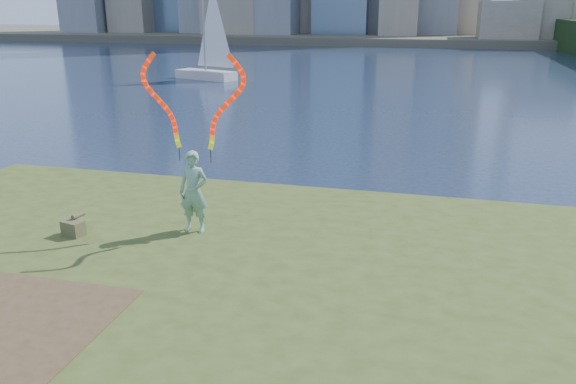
# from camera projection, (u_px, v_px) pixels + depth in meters

# --- Properties ---
(ground) EXTENTS (320.00, 320.00, 0.00)m
(ground) POSITION_uv_depth(u_px,v_px,m) (213.00, 291.00, 11.53)
(ground) COLOR #18253D
(ground) RESTS_ON ground
(grassy_knoll) EXTENTS (20.00, 18.00, 0.80)m
(grassy_knoll) POSITION_uv_depth(u_px,v_px,m) (161.00, 337.00, 9.32)
(grassy_knoll) COLOR #394819
(grassy_knoll) RESTS_ON ground
(dirt_patch) EXTENTS (3.20, 3.00, 0.02)m
(dirt_patch) POSITION_uv_depth(u_px,v_px,m) (6.00, 323.00, 8.85)
(dirt_patch) COLOR #47331E
(dirt_patch) RESTS_ON grassy_knoll
(far_shore) EXTENTS (320.00, 40.00, 1.20)m
(far_shore) POSITION_uv_depth(u_px,v_px,m) (413.00, 37.00, 98.76)
(far_shore) COLOR #4F4A3A
(far_shore) RESTS_ON ground
(woman_with_ribbons) EXTENTS (2.13, 0.44, 4.18)m
(woman_with_ribbons) POSITION_uv_depth(u_px,v_px,m) (193.00, 170.00, 12.14)
(woman_with_ribbons) COLOR #206C3E
(woman_with_ribbons) RESTS_ON grassy_knoll
(canvas_bag) EXTENTS (0.52, 0.58, 0.44)m
(canvas_bag) POSITION_uv_depth(u_px,v_px,m) (74.00, 227.00, 12.25)
(canvas_bag) COLOR brown
(canvas_bag) RESTS_ON grassy_knoll
(sailboat) EXTENTS (5.55, 3.40, 8.48)m
(sailboat) POSITION_uv_depth(u_px,v_px,m) (208.00, 61.00, 44.92)
(sailboat) COLOR beige
(sailboat) RESTS_ON ground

